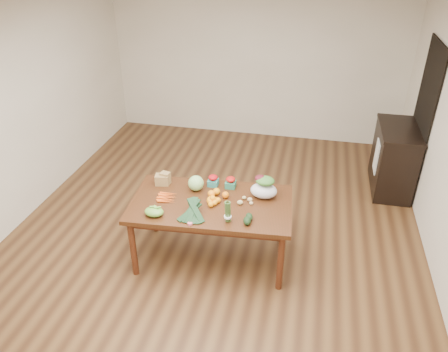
% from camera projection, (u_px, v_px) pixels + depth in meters
% --- Properties ---
extents(floor, '(6.00, 6.00, 0.00)m').
position_uv_depth(floor, '(216.00, 229.00, 5.51)').
color(floor, brown).
rests_on(floor, ground).
extents(ceiling, '(5.00, 6.00, 0.02)m').
position_uv_depth(ceiling, '(214.00, 2.00, 4.16)').
color(ceiling, white).
rests_on(ceiling, room_walls).
extents(room_walls, '(5.02, 6.02, 2.70)m').
position_uv_depth(room_walls, '(215.00, 132.00, 4.84)').
color(room_walls, silver).
rests_on(room_walls, floor).
extents(dining_table, '(1.79, 1.08, 0.75)m').
position_uv_depth(dining_table, '(212.00, 230.00, 4.88)').
color(dining_table, '#421F0F').
rests_on(dining_table, floor).
extents(doorway_dark, '(0.02, 1.00, 2.10)m').
position_uv_depth(doorway_dark, '(422.00, 121.00, 5.88)').
color(doorway_dark, black).
rests_on(doorway_dark, floor).
extents(cabinet, '(0.52, 1.02, 0.94)m').
position_uv_depth(cabinet, '(394.00, 159.00, 6.17)').
color(cabinet, black).
rests_on(cabinet, floor).
extents(dish_towel, '(0.02, 0.28, 0.45)m').
position_uv_depth(dish_towel, '(376.00, 156.00, 6.06)').
color(dish_towel, white).
rests_on(dish_towel, cabinet).
extents(paper_bag, '(0.22, 0.18, 0.14)m').
position_uv_depth(paper_bag, '(162.00, 179.00, 4.99)').
color(paper_bag, '#9D7B46').
rests_on(paper_bag, dining_table).
extents(cabbage, '(0.18, 0.18, 0.18)m').
position_uv_depth(cabbage, '(196.00, 183.00, 4.87)').
color(cabbage, '#A7DA7E').
rests_on(cabbage, dining_table).
extents(strawberry_basket_a, '(0.12, 0.12, 0.10)m').
position_uv_depth(strawberry_basket_a, '(213.00, 181.00, 4.98)').
color(strawberry_basket_a, '#AD0B11').
rests_on(strawberry_basket_a, dining_table).
extents(strawberry_basket_b, '(0.12, 0.12, 0.10)m').
position_uv_depth(strawberry_basket_b, '(231.00, 183.00, 4.94)').
color(strawberry_basket_b, red).
rests_on(strawberry_basket_b, dining_table).
extents(orange_a, '(0.08, 0.08, 0.08)m').
position_uv_depth(orange_a, '(212.00, 194.00, 4.76)').
color(orange_a, '#FFA40F').
rests_on(orange_a, dining_table).
extents(orange_b, '(0.08, 0.08, 0.08)m').
position_uv_depth(orange_b, '(217.00, 191.00, 4.81)').
color(orange_b, '#FFA70F').
rests_on(orange_b, dining_table).
extents(orange_c, '(0.08, 0.08, 0.08)m').
position_uv_depth(orange_c, '(225.00, 195.00, 4.75)').
color(orange_c, orange).
rests_on(orange_c, dining_table).
extents(mandarin_cluster, '(0.19, 0.19, 0.10)m').
position_uv_depth(mandarin_cluster, '(213.00, 199.00, 4.65)').
color(mandarin_cluster, '#FF9C0F').
rests_on(mandarin_cluster, dining_table).
extents(carrots, '(0.24, 0.23, 0.03)m').
position_uv_depth(carrots, '(167.00, 197.00, 4.75)').
color(carrots, '#EF5A14').
rests_on(carrots, dining_table).
extents(snap_pea_bag, '(0.20, 0.15, 0.09)m').
position_uv_depth(snap_pea_bag, '(154.00, 212.00, 4.46)').
color(snap_pea_bag, '#67A538').
rests_on(snap_pea_bag, dining_table).
extents(kale_bunch, '(0.35, 0.42, 0.16)m').
position_uv_depth(kale_bunch, '(192.00, 212.00, 4.39)').
color(kale_bunch, black).
rests_on(kale_bunch, dining_table).
extents(asparagus_bundle, '(0.09, 0.12, 0.26)m').
position_uv_depth(asparagus_bundle, '(228.00, 212.00, 4.32)').
color(asparagus_bundle, '#416C31').
rests_on(asparagus_bundle, dining_table).
extents(potato_a, '(0.06, 0.05, 0.05)m').
position_uv_depth(potato_a, '(240.00, 203.00, 4.65)').
color(potato_a, tan).
rests_on(potato_a, dining_table).
extents(potato_b, '(0.06, 0.05, 0.05)m').
position_uv_depth(potato_b, '(240.00, 202.00, 4.65)').
color(potato_b, tan).
rests_on(potato_b, dining_table).
extents(potato_c, '(0.06, 0.05, 0.05)m').
position_uv_depth(potato_c, '(250.00, 200.00, 4.70)').
color(potato_c, tan).
rests_on(potato_c, dining_table).
extents(potato_d, '(0.05, 0.04, 0.04)m').
position_uv_depth(potato_d, '(244.00, 198.00, 4.74)').
color(potato_d, tan).
rests_on(potato_d, dining_table).
extents(potato_e, '(0.04, 0.04, 0.04)m').
position_uv_depth(potato_e, '(251.00, 203.00, 4.65)').
color(potato_e, tan).
rests_on(potato_e, dining_table).
extents(avocado_a, '(0.10, 0.13, 0.07)m').
position_uv_depth(avocado_a, '(247.00, 221.00, 4.34)').
color(avocado_a, black).
rests_on(avocado_a, dining_table).
extents(avocado_b, '(0.10, 0.12, 0.07)m').
position_uv_depth(avocado_b, '(249.00, 217.00, 4.40)').
color(avocado_b, black).
rests_on(avocado_b, dining_table).
extents(salad_bag, '(0.31, 0.24, 0.23)m').
position_uv_depth(salad_bag, '(264.00, 188.00, 4.73)').
color(salad_bag, silver).
rests_on(salad_bag, dining_table).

